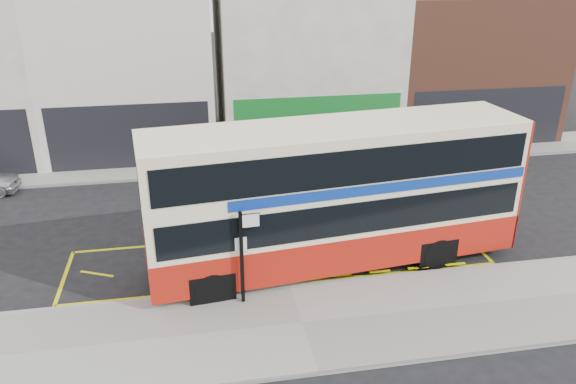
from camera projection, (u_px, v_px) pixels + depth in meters
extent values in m
plane|color=black|center=(288.00, 283.00, 17.70)|extent=(120.00, 120.00, 0.00)
cube|color=gray|center=(302.00, 325.00, 15.59)|extent=(40.00, 4.00, 0.15)
cube|color=gray|center=(290.00, 287.00, 17.33)|extent=(40.00, 0.15, 0.15)
cube|color=gray|center=(248.00, 162.00, 27.61)|extent=(50.00, 3.00, 0.15)
cube|color=silver|center=(130.00, 60.00, 28.59)|extent=(8.00, 8.00, 9.00)
cube|color=black|center=(130.00, 138.00, 26.14)|extent=(7.36, 0.06, 3.20)
cube|color=black|center=(131.00, 142.00, 26.24)|extent=(5.60, 0.04, 2.00)
cube|color=white|center=(303.00, 59.00, 30.14)|extent=(9.00, 8.00, 8.50)
cube|color=#147124|center=(318.00, 128.00, 27.59)|extent=(8.28, 0.06, 3.20)
cube|color=black|center=(318.00, 132.00, 27.69)|extent=(6.30, 0.04, 2.00)
cube|color=brown|center=(458.00, 63.00, 31.79)|extent=(9.00, 8.00, 7.50)
cube|color=black|center=(488.00, 119.00, 29.05)|extent=(8.28, 0.06, 3.20)
cube|color=black|center=(487.00, 123.00, 29.14)|extent=(6.30, 0.04, 2.00)
cube|color=#FFEDC2|center=(335.00, 192.00, 17.79)|extent=(12.19, 4.03, 4.40)
cube|color=#A8170D|center=(334.00, 237.00, 18.43)|extent=(12.23, 4.07, 1.20)
cube|color=#A8170D|center=(497.00, 173.00, 19.35)|extent=(0.37, 2.75, 4.40)
cube|color=black|center=(335.00, 201.00, 17.91)|extent=(11.72, 4.03, 1.03)
cube|color=black|center=(337.00, 153.00, 17.27)|extent=(11.72, 4.03, 1.09)
cube|color=#0D3298|center=(368.00, 172.00, 17.85)|extent=(9.82, 3.81, 0.33)
cube|color=black|center=(145.00, 233.00, 16.47)|extent=(0.34, 2.49, 1.74)
cube|color=black|center=(138.00, 173.00, 15.71)|extent=(0.34, 2.49, 1.09)
cube|color=black|center=(141.00, 201.00, 16.06)|extent=(0.26, 1.90, 0.38)
cube|color=#FFEDC2|center=(338.00, 127.00, 16.94)|extent=(12.18, 3.92, 0.13)
cylinder|color=black|center=(212.00, 289.00, 16.41)|extent=(1.11, 0.42, 1.09)
cylinder|color=black|center=(200.00, 249.00, 18.59)|extent=(1.11, 0.42, 1.09)
cylinder|color=black|center=(437.00, 253.00, 18.33)|extent=(1.11, 0.42, 1.09)
cylinder|color=black|center=(402.00, 221.00, 20.52)|extent=(1.11, 0.42, 1.09)
cube|color=black|center=(242.00, 258.00, 15.94)|extent=(0.10, 0.10, 2.90)
cube|color=white|center=(251.00, 220.00, 15.55)|extent=(0.52, 0.08, 0.42)
cube|color=white|center=(241.00, 245.00, 15.84)|extent=(0.34, 0.06, 0.48)
imported|color=#3A3D41|center=(244.00, 165.00, 25.50)|extent=(4.39, 2.31, 1.37)
imported|color=silver|center=(417.00, 151.00, 27.19)|extent=(5.05, 2.60, 1.40)
cylinder|color=black|center=(327.00, 131.00, 29.09)|extent=(0.24, 0.24, 2.07)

